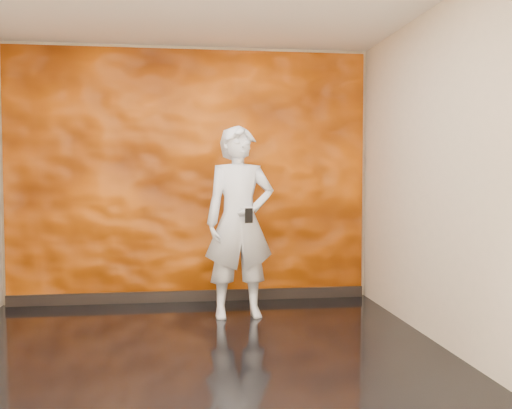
% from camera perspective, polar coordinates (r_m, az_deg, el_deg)
% --- Properties ---
extents(room, '(4.02, 4.02, 2.81)m').
position_cam_1_polar(room, '(4.34, -6.18, 3.01)').
color(room, black).
rests_on(room, ground).
extents(feature_wall, '(3.90, 0.06, 2.75)m').
position_cam_1_polar(feature_wall, '(6.30, -6.61, 2.82)').
color(feature_wall, '#E05E07').
rests_on(feature_wall, ground).
extents(baseboard, '(3.90, 0.04, 0.12)m').
position_cam_1_polar(baseboard, '(6.40, -6.54, -9.07)').
color(baseboard, black).
rests_on(baseboard, ground).
extents(man, '(0.72, 0.51, 1.87)m').
position_cam_1_polar(man, '(5.57, -1.66, -1.75)').
color(man, '#ACB1BD').
rests_on(man, ground).
extents(phone, '(0.08, 0.03, 0.14)m').
position_cam_1_polar(phone, '(5.28, -0.72, -1.12)').
color(phone, black).
rests_on(phone, man).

